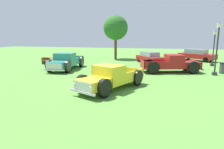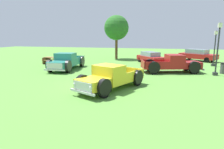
{
  "view_description": "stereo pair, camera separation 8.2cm",
  "coord_description": "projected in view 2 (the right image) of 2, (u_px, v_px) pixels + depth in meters",
  "views": [
    {
      "loc": [
        3.54,
        -11.63,
        3.25
      ],
      "look_at": [
        0.72,
        -0.15,
        0.9
      ],
      "focal_mm": 31.48,
      "sensor_mm": 36.0,
      "label": 1
    },
    {
      "loc": [
        3.62,
        -11.61,
        3.25
      ],
      "look_at": [
        0.72,
        -0.15,
        0.9
      ],
      "focal_mm": 31.48,
      "sensor_mm": 36.0,
      "label": 2
    }
  ],
  "objects": [
    {
      "name": "trash_can",
      "position": [
        224.0,
        68.0,
        16.97
      ],
      "size": [
        0.59,
        0.59,
        0.95
      ],
      "color": "#4C4C51",
      "rests_on": "ground_plane"
    },
    {
      "name": "sedan_distant_a",
      "position": [
        151.0,
        57.0,
        23.46
      ],
      "size": [
        3.68,
        4.24,
        1.35
      ],
      "color": "#B21E1E",
      "rests_on": "ground_plane"
    },
    {
      "name": "ground_plane",
      "position": [
        102.0,
        87.0,
        12.55
      ],
      "size": [
        80.0,
        80.0,
        0.0
      ],
      "primitive_type": "plane",
      "color": "#548C38"
    },
    {
      "name": "oak_tree_east",
      "position": [
        116.0,
        28.0,
        27.24
      ],
      "size": [
        3.41,
        3.41,
        6.03
      ],
      "color": "brown",
      "rests_on": "ground_plane"
    },
    {
      "name": "pickup_truck_behind_left",
      "position": [
        65.0,
        62.0,
        18.86
      ],
      "size": [
        2.29,
        5.37,
        1.62
      ],
      "color": "#2D8475",
      "rests_on": "ground_plane"
    },
    {
      "name": "picnic_table",
      "position": [
        52.0,
        60.0,
        22.95
      ],
      "size": [
        1.98,
        1.71,
        0.78
      ],
      "color": "olive",
      "rests_on": "ground_plane"
    },
    {
      "name": "lamp_post_far",
      "position": [
        218.0,
        48.0,
        15.93
      ],
      "size": [
        0.36,
        0.36,
        4.31
      ],
      "color": "#2D2D33",
      "rests_on": "ground_plane"
    },
    {
      "name": "sedan_distant_b",
      "position": [
        198.0,
        55.0,
        25.54
      ],
      "size": [
        4.78,
        4.11,
        1.51
      ],
      "color": "#B21E1E",
      "rests_on": "ground_plane"
    },
    {
      "name": "pickup_truck_foreground",
      "position": [
        108.0,
        78.0,
        11.82
      ],
      "size": [
        3.66,
        5.24,
        1.52
      ],
      "color": "yellow",
      "rests_on": "ground_plane"
    },
    {
      "name": "lamp_post_near",
      "position": [
        215.0,
        48.0,
        20.91
      ],
      "size": [
        0.36,
        0.36,
        3.8
      ],
      "color": "#2D2D33",
      "rests_on": "ground_plane"
    },
    {
      "name": "pickup_truck_behind_right",
      "position": [
        175.0,
        64.0,
        17.58
      ],
      "size": [
        5.52,
        3.27,
        1.59
      ],
      "color": "maroon",
      "rests_on": "ground_plane"
    }
  ]
}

